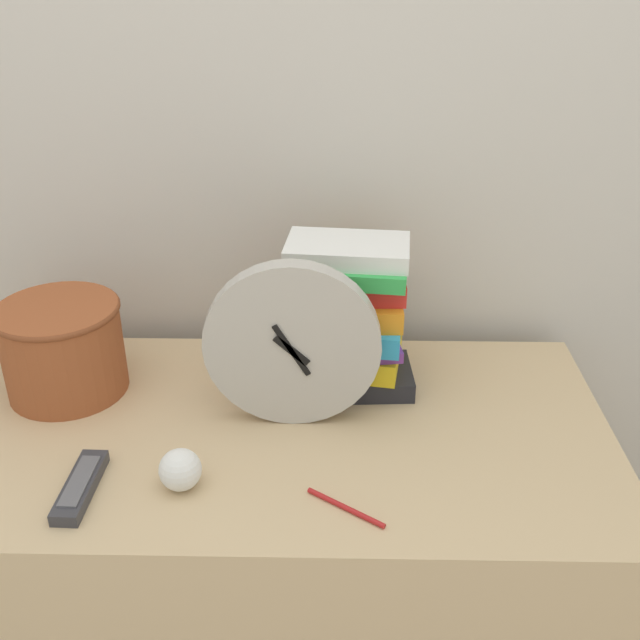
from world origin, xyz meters
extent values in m
cube|color=beige|center=(0.00, 0.67, 1.20)|extent=(6.00, 0.04, 2.40)
cube|color=tan|center=(0.00, 0.30, 0.35)|extent=(1.21, 0.60, 0.71)
cylinder|color=#B7B2A8|center=(0.06, 0.32, 0.86)|extent=(0.30, 0.04, 0.30)
cylinder|color=white|center=(0.06, 0.31, 0.86)|extent=(0.26, 0.01, 0.26)
cube|color=black|center=(0.06, 0.31, 0.86)|extent=(0.06, 0.01, 0.06)
cube|color=black|center=(0.06, 0.31, 0.86)|extent=(0.06, 0.01, 0.10)
cylinder|color=black|center=(0.06, 0.31, 0.86)|extent=(0.01, 0.00, 0.01)
cube|color=#232328|center=(0.15, 0.43, 0.73)|extent=(0.25, 0.14, 0.04)
cube|color=yellow|center=(0.14, 0.45, 0.77)|extent=(0.24, 0.17, 0.04)
cube|color=#7A3899|center=(0.14, 0.45, 0.80)|extent=(0.22, 0.19, 0.02)
cube|color=#2D9ED1|center=(0.16, 0.43, 0.83)|extent=(0.19, 0.16, 0.04)
cube|color=orange|center=(0.15, 0.46, 0.87)|extent=(0.19, 0.18, 0.04)
cube|color=red|center=(0.14, 0.46, 0.91)|extent=(0.23, 0.13, 0.04)
cube|color=green|center=(0.15, 0.45, 0.94)|extent=(0.23, 0.17, 0.03)
cube|color=white|center=(0.15, 0.46, 0.97)|extent=(0.22, 0.15, 0.03)
cylinder|color=#994C28|center=(-0.36, 0.41, 0.79)|extent=(0.21, 0.21, 0.17)
torus|color=brown|center=(-0.36, 0.41, 0.87)|extent=(0.22, 0.22, 0.01)
cube|color=#333338|center=(-0.25, 0.13, 0.72)|extent=(0.05, 0.16, 0.02)
cube|color=#59595E|center=(-0.25, 0.13, 0.73)|extent=(0.03, 0.12, 0.00)
sphere|color=white|center=(-0.10, 0.14, 0.74)|extent=(0.07, 0.07, 0.07)
cylinder|color=#B21E1E|center=(0.15, 0.10, 0.71)|extent=(0.12, 0.08, 0.01)
camera|label=1|loc=(0.13, -0.74, 1.47)|focal=42.00mm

